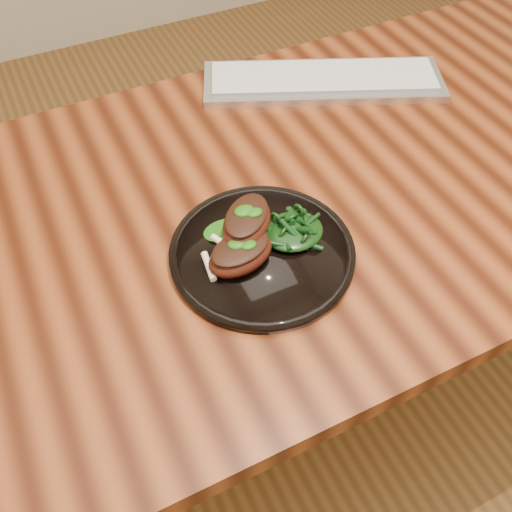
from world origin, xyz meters
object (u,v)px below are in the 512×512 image
Objects in this scene: desk at (314,211)px; plate at (262,253)px; lamb_chop_front at (240,253)px; greens_heap at (293,229)px; keyboard at (323,80)px.

desk is 0.22m from plate.
greens_heap is at bearing 8.86° from lamb_chop_front.
plate is 2.41× the size of lamb_chop_front.
greens_heap is (0.10, 0.02, -0.01)m from lamb_chop_front.
lamb_chop_front is at bearing -171.14° from greens_heap.
plate is at bearing -174.81° from greens_heap.
plate reaches higher than desk.
desk is 0.30m from keyboard.
keyboard is (0.32, 0.36, 0.00)m from plate.
desk is 16.93× the size of greens_heap.
desk is at bearing -121.96° from keyboard.
plate is at bearing 13.69° from lamb_chop_front.
lamb_chop_front is 0.10m from greens_heap.
desk is at bearing 45.52° from greens_heap.
desk is 0.20m from greens_heap.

